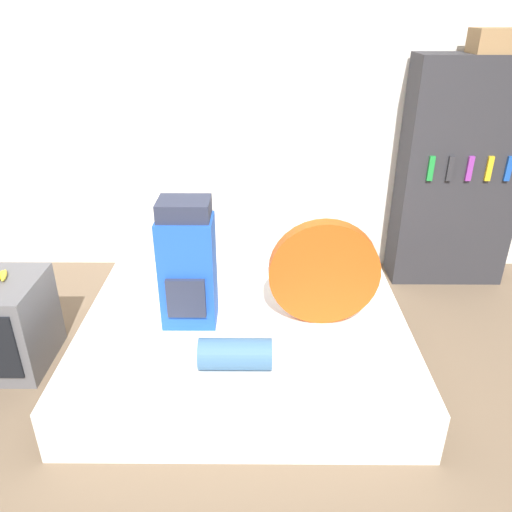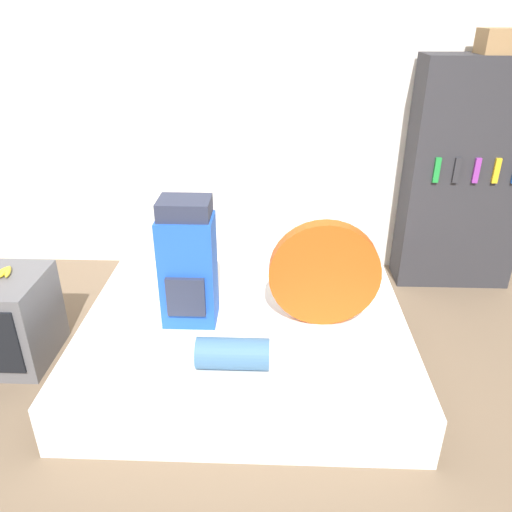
% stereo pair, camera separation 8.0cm
% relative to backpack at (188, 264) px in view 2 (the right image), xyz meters
% --- Properties ---
extents(ground_plane, '(16.00, 16.00, 0.00)m').
position_rel_backpack_xyz_m(ground_plane, '(0.19, -0.67, -0.69)').
color(ground_plane, brown).
extents(wall_back, '(8.00, 0.05, 2.60)m').
position_rel_backpack_xyz_m(wall_back, '(0.19, 1.40, 0.61)').
color(wall_back, white).
rests_on(wall_back, ground_plane).
extents(bed, '(1.98, 1.58, 0.32)m').
position_rel_backpack_xyz_m(bed, '(0.33, -0.02, -0.54)').
color(bed, white).
rests_on(bed, ground_plane).
extents(backpack, '(0.32, 0.27, 0.78)m').
position_rel_backpack_xyz_m(backpack, '(0.00, 0.00, 0.00)').
color(backpack, blue).
rests_on(backpack, bed).
extents(tent_bag, '(0.65, 0.09, 0.65)m').
position_rel_backpack_xyz_m(tent_bag, '(0.80, 0.01, -0.05)').
color(tent_bag, '#D14C14').
rests_on(tent_bag, bed).
extents(sleeping_roll, '(0.39, 0.17, 0.17)m').
position_rel_backpack_xyz_m(sleeping_roll, '(0.29, -0.45, -0.29)').
color(sleeping_roll, '#3D668E').
rests_on(sleeping_roll, bed).
extents(television, '(0.51, 0.54, 0.58)m').
position_rel_backpack_xyz_m(television, '(-1.16, -0.01, -0.40)').
color(television, '#5B5B60').
rests_on(television, ground_plane).
extents(banana_bunch, '(0.11, 0.14, 0.03)m').
position_rel_backpack_xyz_m(banana_bunch, '(-1.14, 0.05, -0.10)').
color(banana_bunch, yellow).
rests_on(banana_bunch, television).
extents(bookshelf, '(0.89, 0.35, 1.75)m').
position_rel_backpack_xyz_m(bookshelf, '(1.95, 1.16, 0.18)').
color(bookshelf, '#2D2D33').
rests_on(bookshelf, ground_plane).
extents(cardboard_box, '(0.39, 0.24, 0.16)m').
position_rel_backpack_xyz_m(cardboard_box, '(2.06, 1.13, 1.14)').
color(cardboard_box, '#99754C').
rests_on(cardboard_box, bookshelf).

